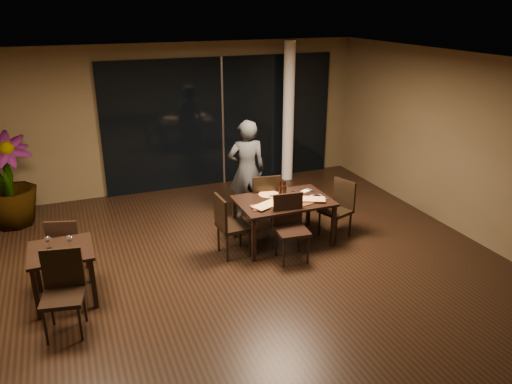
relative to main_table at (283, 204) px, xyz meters
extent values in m
plane|color=black|center=(-1.00, -0.80, -0.68)|extent=(8.00, 8.00, 0.00)
cube|color=brown|center=(-1.00, 3.25, 0.82)|extent=(8.00, 0.10, 3.00)
cube|color=brown|center=(-1.00, -4.85, 0.82)|extent=(8.00, 0.10, 3.00)
cube|color=brown|center=(3.05, -0.80, 0.82)|extent=(0.10, 8.00, 3.00)
cube|color=white|center=(-1.00, -0.80, 2.34)|extent=(8.00, 8.00, 0.04)
cube|color=black|center=(0.00, 3.16, 0.67)|extent=(5.00, 0.06, 2.70)
cylinder|color=white|center=(1.40, 2.85, 0.82)|extent=(0.24, 0.24, 3.00)
cube|color=black|center=(0.00, 0.00, 0.05)|extent=(1.50, 1.00, 0.04)
cube|color=black|center=(-0.69, -0.44, -0.32)|extent=(0.06, 0.06, 0.71)
cube|color=black|center=(0.69, -0.44, -0.32)|extent=(0.06, 0.06, 0.71)
cube|color=black|center=(-0.69, 0.44, -0.32)|extent=(0.06, 0.06, 0.71)
cube|color=black|center=(0.69, 0.44, -0.32)|extent=(0.06, 0.06, 0.71)
cube|color=black|center=(-3.40, -0.50, 0.05)|extent=(0.80, 0.80, 0.04)
cube|color=black|center=(-3.74, -0.84, -0.32)|extent=(0.06, 0.06, 0.71)
cube|color=black|center=(-3.06, -0.84, -0.32)|extent=(0.06, 0.06, 0.71)
cube|color=black|center=(-3.74, -0.16, -0.32)|extent=(0.06, 0.06, 0.71)
cube|color=black|center=(-3.06, -0.16, -0.32)|extent=(0.06, 0.06, 0.71)
cube|color=black|center=(-0.08, 0.63, -0.19)|extent=(0.55, 0.55, 0.05)
cylinder|color=black|center=(0.14, 0.79, -0.43)|extent=(0.04, 0.04, 0.49)
cylinder|color=black|center=(-0.24, 0.86, -0.43)|extent=(0.04, 0.04, 0.49)
cylinder|color=black|center=(0.08, 0.41, -0.43)|extent=(0.04, 0.04, 0.49)
cylinder|color=black|center=(-0.31, 0.47, -0.43)|extent=(0.04, 0.04, 0.49)
cube|color=black|center=(-0.12, 0.42, 0.08)|extent=(0.48, 0.12, 0.54)
cube|color=black|center=(-0.13, -0.61, -0.19)|extent=(0.52, 0.52, 0.05)
cylinder|color=black|center=(-0.34, -0.78, -0.43)|extent=(0.04, 0.04, 0.48)
cylinder|color=black|center=(0.04, -0.82, -0.43)|extent=(0.04, 0.04, 0.48)
cylinder|color=black|center=(-0.30, -0.40, -0.43)|extent=(0.04, 0.04, 0.48)
cylinder|color=black|center=(0.08, -0.44, -0.43)|extent=(0.04, 0.04, 0.48)
cube|color=black|center=(-0.11, -0.40, 0.07)|extent=(0.47, 0.09, 0.54)
cube|color=black|center=(-0.89, -0.11, -0.20)|extent=(0.49, 0.49, 0.05)
cylinder|color=black|center=(-0.69, -0.28, -0.44)|extent=(0.04, 0.04, 0.47)
cylinder|color=black|center=(-0.71, 0.09, -0.44)|extent=(0.04, 0.04, 0.47)
cylinder|color=black|center=(-1.07, -0.30, -0.44)|extent=(0.04, 0.04, 0.47)
cylinder|color=black|center=(-1.09, 0.07, -0.44)|extent=(0.04, 0.04, 0.47)
cube|color=black|center=(-1.10, -0.12, 0.06)|extent=(0.07, 0.46, 0.53)
cube|color=black|center=(0.91, -0.12, -0.22)|extent=(0.57, 0.57, 0.05)
cylinder|color=black|center=(0.67, -0.01, -0.45)|extent=(0.04, 0.04, 0.46)
cylinder|color=black|center=(0.80, -0.36, -0.45)|extent=(0.04, 0.04, 0.46)
cylinder|color=black|center=(1.02, 0.11, -0.45)|extent=(0.04, 0.04, 0.46)
cylinder|color=black|center=(1.14, -0.23, -0.45)|extent=(0.04, 0.04, 0.46)
cube|color=black|center=(1.10, -0.06, 0.04)|extent=(0.19, 0.43, 0.51)
cube|color=black|center=(-3.31, 0.16, -0.23)|extent=(0.54, 0.54, 0.05)
cylinder|color=black|center=(-3.09, 0.28, -0.45)|extent=(0.04, 0.04, 0.45)
cylinder|color=black|center=(-3.44, 0.38, -0.45)|extent=(0.04, 0.04, 0.45)
cylinder|color=black|center=(-3.19, -0.06, -0.45)|extent=(0.04, 0.04, 0.45)
cylinder|color=black|center=(-3.54, 0.04, -0.45)|extent=(0.04, 0.04, 0.45)
cube|color=black|center=(-3.37, -0.03, 0.02)|extent=(0.43, 0.16, 0.50)
cube|color=black|center=(-3.43, -1.26, -0.19)|extent=(0.55, 0.55, 0.05)
cylinder|color=black|center=(-3.65, -1.41, -0.43)|extent=(0.04, 0.04, 0.49)
cylinder|color=black|center=(-3.27, -1.49, -0.43)|extent=(0.04, 0.04, 0.49)
cylinder|color=black|center=(-3.58, -1.03, -0.43)|extent=(0.04, 0.04, 0.49)
cylinder|color=black|center=(-3.20, -1.10, -0.43)|extent=(0.04, 0.04, 0.49)
cube|color=black|center=(-3.39, -1.05, 0.08)|extent=(0.47, 0.13, 0.54)
imported|color=#2A2C2F|center=(-0.20, 1.14, 0.24)|extent=(0.68, 0.51, 1.84)
imported|color=#234B19|center=(-4.19, 2.39, 0.15)|extent=(1.16, 1.16, 1.65)
cube|color=#4B2818|center=(-0.36, -0.16, 0.08)|extent=(0.50, 0.26, 0.01)
cube|color=#402814|center=(0.39, -0.20, 0.08)|extent=(0.56, 0.38, 0.01)
cylinder|color=#B73214|center=(-0.14, 0.28, 0.08)|extent=(0.33, 0.33, 0.01)
cylinder|color=white|center=(-0.20, 0.05, 0.11)|extent=(0.07, 0.07, 0.08)
cylinder|color=white|center=(0.21, 0.09, 0.12)|extent=(0.07, 0.07, 0.09)
cube|color=white|center=(0.56, -0.07, 0.08)|extent=(0.18, 0.11, 0.01)
cube|color=white|center=(0.52, 0.22, 0.08)|extent=(0.21, 0.17, 0.01)
cube|color=white|center=(-3.32, -0.74, 0.08)|extent=(0.21, 0.17, 0.01)
camera|label=1|loc=(-3.16, -6.77, 3.09)|focal=35.00mm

